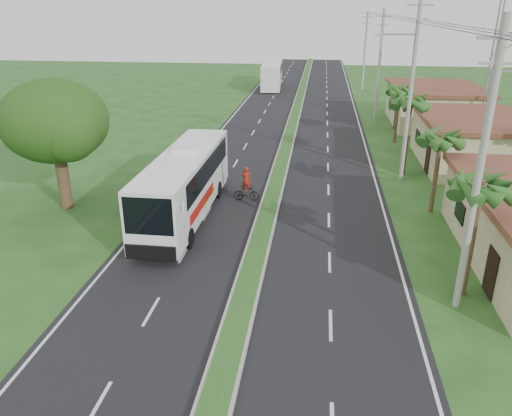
# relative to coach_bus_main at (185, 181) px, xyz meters

# --- Properties ---
(ground) EXTENTS (180.00, 180.00, 0.00)m
(ground) POSITION_rel_coach_bus_main_xyz_m (4.56, -9.56, -2.16)
(ground) COLOR #214A1B
(ground) RESTS_ON ground
(road_asphalt) EXTENTS (14.00, 160.00, 0.02)m
(road_asphalt) POSITION_rel_coach_bus_main_xyz_m (4.56, 10.44, -2.15)
(road_asphalt) COLOR black
(road_asphalt) RESTS_ON ground
(median_strip) EXTENTS (1.20, 160.00, 0.18)m
(median_strip) POSITION_rel_coach_bus_main_xyz_m (4.56, 10.44, -2.05)
(median_strip) COLOR gray
(median_strip) RESTS_ON ground
(lane_edge_left) EXTENTS (0.12, 160.00, 0.01)m
(lane_edge_left) POSITION_rel_coach_bus_main_xyz_m (-2.14, 10.44, -2.16)
(lane_edge_left) COLOR silver
(lane_edge_left) RESTS_ON ground
(lane_edge_right) EXTENTS (0.12, 160.00, 0.01)m
(lane_edge_right) POSITION_rel_coach_bus_main_xyz_m (11.26, 10.44, -2.16)
(lane_edge_right) COLOR silver
(lane_edge_right) RESTS_ON ground
(shop_mid) EXTENTS (7.60, 10.60, 3.67)m
(shop_mid) POSITION_rel_coach_bus_main_xyz_m (18.56, 12.44, -0.30)
(shop_mid) COLOR tan
(shop_mid) RESTS_ON ground
(shop_far) EXTENTS (8.60, 11.60, 3.82)m
(shop_far) POSITION_rel_coach_bus_main_xyz_m (18.56, 26.44, -0.23)
(shop_far) COLOR tan
(shop_far) RESTS_ON ground
(palm_verge_a) EXTENTS (2.40, 2.40, 5.45)m
(palm_verge_a) POSITION_rel_coach_bus_main_xyz_m (13.56, -6.56, 2.58)
(palm_verge_a) COLOR #473321
(palm_verge_a) RESTS_ON ground
(palm_verge_b) EXTENTS (2.40, 2.40, 5.05)m
(palm_verge_b) POSITION_rel_coach_bus_main_xyz_m (13.96, 2.44, 2.20)
(palm_verge_b) COLOR #473321
(palm_verge_b) RESTS_ON ground
(palm_verge_c) EXTENTS (2.40, 2.40, 5.85)m
(palm_verge_c) POSITION_rel_coach_bus_main_xyz_m (13.36, 9.44, 2.97)
(palm_verge_c) COLOR #473321
(palm_verge_c) RESTS_ON ground
(palm_verge_d) EXTENTS (2.40, 2.40, 5.25)m
(palm_verge_d) POSITION_rel_coach_bus_main_xyz_m (13.86, 18.44, 2.39)
(palm_verge_d) COLOR #473321
(palm_verge_d) RESTS_ON ground
(shade_tree) EXTENTS (6.30, 6.00, 7.54)m
(shade_tree) POSITION_rel_coach_bus_main_xyz_m (-7.55, 0.46, 2.87)
(shade_tree) COLOR #473321
(shade_tree) RESTS_ON ground
(utility_pole_a) EXTENTS (1.60, 0.28, 11.00)m
(utility_pole_a) POSITION_rel_coach_bus_main_xyz_m (13.06, -7.56, 3.52)
(utility_pole_a) COLOR gray
(utility_pole_a) RESTS_ON ground
(utility_pole_b) EXTENTS (3.20, 0.28, 12.00)m
(utility_pole_b) POSITION_rel_coach_bus_main_xyz_m (13.03, 8.44, 4.10)
(utility_pole_b) COLOR gray
(utility_pole_b) RESTS_ON ground
(utility_pole_c) EXTENTS (1.60, 0.28, 11.00)m
(utility_pole_c) POSITION_rel_coach_bus_main_xyz_m (13.06, 28.44, 3.52)
(utility_pole_c) COLOR gray
(utility_pole_c) RESTS_ON ground
(utility_pole_d) EXTENTS (1.60, 0.28, 10.50)m
(utility_pole_d) POSITION_rel_coach_bus_main_xyz_m (13.06, 48.44, 3.26)
(utility_pole_d) COLOR gray
(utility_pole_d) RESTS_ON ground
(coach_bus_main) EXTENTS (2.65, 12.15, 3.92)m
(coach_bus_main) POSITION_rel_coach_bus_main_xyz_m (0.00, 0.00, 0.00)
(coach_bus_main) COLOR white
(coach_bus_main) RESTS_ON ground
(coach_bus_far) EXTENTS (3.25, 12.15, 3.50)m
(coach_bus_far) POSITION_rel_coach_bus_main_xyz_m (0.05, 48.86, -0.17)
(coach_bus_far) COLOR white
(coach_bus_far) RESTS_ON ground
(motorcyclist) EXTENTS (1.60, 0.50, 2.18)m
(motorcyclist) POSITION_rel_coach_bus_main_xyz_m (3.02, 2.88, -1.36)
(motorcyclist) COLOR black
(motorcyclist) RESTS_ON ground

